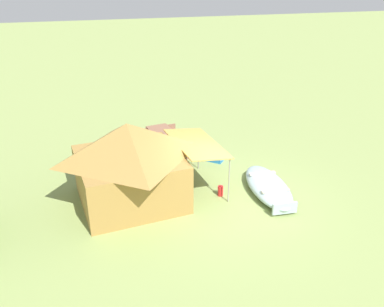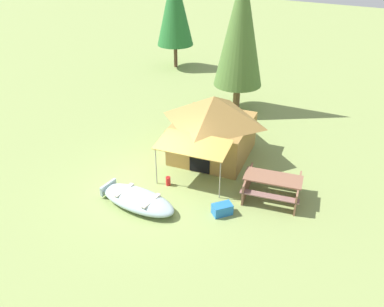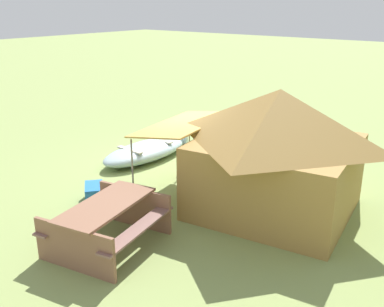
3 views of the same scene
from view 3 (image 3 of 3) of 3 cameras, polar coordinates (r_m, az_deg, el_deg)
The scene contains 6 objects.
ground_plane at distance 10.94m, azimuth -0.92°, elevation -1.86°, with size 80.00×80.00×0.00m, color #869A54.
beached_rowboat at distance 11.53m, azimuth -5.97°, elevation 0.36°, with size 2.72×1.20×0.44m.
canvas_cabin_tent at distance 8.50m, azimuth 10.83°, elevation 0.49°, with size 3.31×4.54×2.41m.
picnic_table at distance 7.52m, azimuth -10.94°, elevation -8.35°, with size 2.08×1.82×0.78m.
cooler_box at distance 9.33m, azimuth -12.51°, elevation -5.02°, with size 0.60×0.36×0.35m, color blue.
fuel_can at distance 10.50m, azimuth -1.15°, elevation -1.88°, with size 0.16×0.16×0.31m, color red.
Camera 3 is at (7.91, 6.47, 3.91)m, focal length 41.28 mm.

